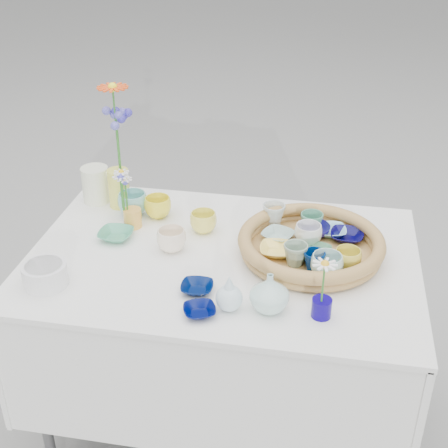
% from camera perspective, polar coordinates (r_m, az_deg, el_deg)
% --- Properties ---
extents(ground, '(80.00, 80.00, 0.00)m').
position_cam_1_polar(ground, '(2.53, -0.09, -17.65)').
color(ground, gray).
extents(display_table, '(1.26, 0.86, 0.77)m').
position_cam_1_polar(display_table, '(2.53, -0.09, -17.65)').
color(display_table, white).
rests_on(display_table, ground).
extents(wicker_tray, '(0.47, 0.47, 0.08)m').
position_cam_1_polar(wicker_tray, '(2.03, 7.95, -1.92)').
color(wicker_tray, '#9D7545').
rests_on(wicker_tray, display_table).
extents(tray_ceramic_0, '(0.15, 0.15, 0.03)m').
position_cam_1_polar(tray_ceramic_0, '(2.12, 8.19, -0.55)').
color(tray_ceramic_0, navy).
rests_on(tray_ceramic_0, wicker_tray).
extents(tray_ceramic_1, '(0.12, 0.12, 0.03)m').
position_cam_1_polar(tray_ceramic_1, '(2.12, 11.17, -1.09)').
color(tray_ceramic_1, '#05033A').
rests_on(tray_ceramic_1, wicker_tray).
extents(tray_ceramic_2, '(0.10, 0.10, 0.07)m').
position_cam_1_polar(tray_ceramic_2, '(1.96, 11.23, -3.17)').
color(tray_ceramic_2, gold).
rests_on(tray_ceramic_2, wicker_tray).
extents(tray_ceramic_3, '(0.13, 0.13, 0.03)m').
position_cam_1_polar(tray_ceramic_3, '(2.00, 8.18, -2.67)').
color(tray_ceramic_3, '#3F7D55').
rests_on(tray_ceramic_3, wicker_tray).
extents(tray_ceramic_4, '(0.09, 0.09, 0.07)m').
position_cam_1_polar(tray_ceramic_4, '(1.95, 6.55, -2.79)').
color(tray_ceramic_4, gray).
rests_on(tray_ceramic_4, wicker_tray).
extents(tray_ceramic_5, '(0.13, 0.13, 0.02)m').
position_cam_1_polar(tray_ceramic_5, '(2.09, 4.94, -1.05)').
color(tray_ceramic_5, '#9BBDB4').
rests_on(tray_ceramic_5, wicker_tray).
extents(tray_ceramic_6, '(0.10, 0.10, 0.07)m').
position_cam_1_polar(tray_ceramic_6, '(2.16, 4.58, 0.89)').
color(tray_ceramic_6, silver).
rests_on(tray_ceramic_6, wicker_tray).
extents(tray_ceramic_7, '(0.11, 0.11, 0.07)m').
position_cam_1_polar(tray_ceramic_7, '(2.06, 7.70, -0.95)').
color(tray_ceramic_7, white).
rests_on(tray_ceramic_7, wicker_tray).
extents(tray_ceramic_8, '(0.12, 0.12, 0.02)m').
position_cam_1_polar(tray_ceramic_8, '(2.14, 9.75, -0.64)').
color(tray_ceramic_8, '#90D8F8').
rests_on(tray_ceramic_8, wicker_tray).
extents(tray_ceramic_9, '(0.09, 0.09, 0.06)m').
position_cam_1_polar(tray_ceramic_9, '(1.93, 8.24, -3.34)').
color(tray_ceramic_9, '#001D5B').
rests_on(tray_ceramic_9, wicker_tray).
extents(tray_ceramic_10, '(0.12, 0.12, 0.03)m').
position_cam_1_polar(tray_ceramic_10, '(2.01, 4.86, -2.42)').
color(tray_ceramic_10, '#FCDC5F').
rests_on(tray_ceramic_10, wicker_tray).
extents(tray_ceramic_11, '(0.11, 0.11, 0.08)m').
position_cam_1_polar(tray_ceramic_11, '(1.90, 9.37, -3.84)').
color(tray_ceramic_11, '#ADD7CD').
rests_on(tray_ceramic_11, wicker_tray).
extents(tray_ceramic_12, '(0.09, 0.09, 0.07)m').
position_cam_1_polar(tray_ceramic_12, '(2.13, 8.01, 0.09)').
color(tray_ceramic_12, '#48886C').
rests_on(tray_ceramic_12, wicker_tray).
extents(loose_ceramic_0, '(0.13, 0.13, 0.08)m').
position_cam_1_polar(loose_ceramic_0, '(2.25, -6.08, 1.55)').
color(loose_ceramic_0, yellow).
rests_on(loose_ceramic_0, display_table).
extents(loose_ceramic_1, '(0.10, 0.10, 0.07)m').
position_cam_1_polar(loose_ceramic_1, '(2.15, -1.90, 0.19)').
color(loose_ceramic_1, '#EDE254').
rests_on(loose_ceramic_1, display_table).
extents(loose_ceramic_2, '(0.12, 0.12, 0.03)m').
position_cam_1_polar(loose_ceramic_2, '(2.15, -9.85, -0.99)').
color(loose_ceramic_2, '#479D76').
rests_on(loose_ceramic_2, display_table).
extents(loose_ceramic_3, '(0.11, 0.11, 0.08)m').
position_cam_1_polar(loose_ceramic_3, '(2.05, -4.82, -1.47)').
color(loose_ceramic_3, '#FFEACD').
rests_on(loose_ceramic_3, display_table).
extents(loose_ceramic_4, '(0.10, 0.10, 0.02)m').
position_cam_1_polar(loose_ceramic_4, '(1.86, -2.48, -5.85)').
color(loose_ceramic_4, '#000F3E').
rests_on(loose_ceramic_4, display_table).
extents(loose_ceramic_5, '(0.14, 0.14, 0.08)m').
position_cam_1_polar(loose_ceramic_5, '(2.28, -8.35, 1.86)').
color(loose_ceramic_5, '#77C1BC').
rests_on(loose_ceramic_5, display_table).
extents(loose_ceramic_6, '(0.12, 0.12, 0.02)m').
position_cam_1_polar(loose_ceramic_6, '(1.77, -2.25, -7.96)').
color(loose_ceramic_6, '#000741').
rests_on(loose_ceramic_6, display_table).
extents(fluted_bowl, '(0.17, 0.17, 0.07)m').
position_cam_1_polar(fluted_bowl, '(1.95, -16.05, -4.47)').
color(fluted_bowl, white).
rests_on(fluted_bowl, display_table).
extents(bud_vase_paleblue, '(0.10, 0.10, 0.12)m').
position_cam_1_polar(bud_vase_paleblue, '(1.76, 0.47, -6.25)').
color(bud_vase_paleblue, silver).
rests_on(bud_vase_paleblue, display_table).
extents(bud_vase_seafoam, '(0.13, 0.13, 0.12)m').
position_cam_1_polar(bud_vase_seafoam, '(1.77, 4.18, -6.25)').
color(bud_vase_seafoam, silver).
rests_on(bud_vase_seafoam, display_table).
extents(bud_vase_cobalt, '(0.06, 0.06, 0.06)m').
position_cam_1_polar(bud_vase_cobalt, '(1.78, 8.91, -7.58)').
color(bud_vase_cobalt, '#0C006A').
rests_on(bud_vase_cobalt, display_table).
extents(single_daisy, '(0.08, 0.08, 0.14)m').
position_cam_1_polar(single_daisy, '(1.72, 9.06, -5.36)').
color(single_daisy, white).
rests_on(single_daisy, bud_vase_cobalt).
extents(tall_vase_yellow, '(0.10, 0.10, 0.15)m').
position_cam_1_polar(tall_vase_yellow, '(2.33, -9.58, 3.25)').
color(tall_vase_yellow, '#DEDE4F').
rests_on(tall_vase_yellow, display_table).
extents(gerbera, '(0.17, 0.17, 0.32)m').
position_cam_1_polar(gerbera, '(2.25, -9.82, 8.50)').
color(gerbera, '#F24C16').
rests_on(gerbera, tall_vase_yellow).
extents(hydrangea, '(0.08, 0.08, 0.28)m').
position_cam_1_polar(hydrangea, '(2.27, -9.62, 7.24)').
color(hydrangea, '#3830AB').
rests_on(hydrangea, tall_vase_yellow).
extents(white_pitcher, '(0.17, 0.15, 0.14)m').
position_cam_1_polar(white_pitcher, '(2.39, -11.65, 3.55)').
color(white_pitcher, silver).
rests_on(white_pitcher, display_table).
extents(daisy_cup, '(0.08, 0.08, 0.07)m').
position_cam_1_polar(daisy_cup, '(2.20, -8.35, 0.55)').
color(daisy_cup, gold).
rests_on(daisy_cup, display_table).
extents(daisy_posy, '(0.08, 0.08, 0.16)m').
position_cam_1_polar(daisy_posy, '(2.15, -8.95, 3.21)').
color(daisy_posy, white).
rests_on(daisy_posy, daisy_cup).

